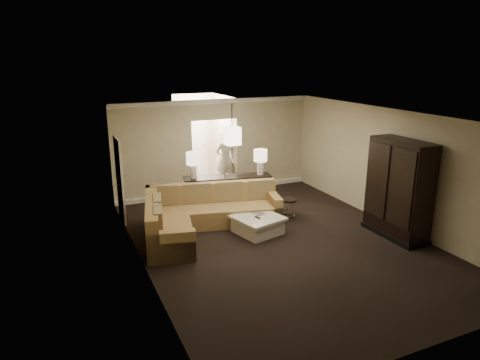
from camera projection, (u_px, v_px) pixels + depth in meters
name	position (u px, v px, depth m)	size (l,w,h in m)	color
ground	(280.00, 242.00, 9.52)	(8.00, 8.00, 0.00)	black
wall_back	(215.00, 147.00, 12.63)	(6.00, 0.04, 2.80)	#BCB18E
wall_front	(432.00, 261.00, 5.62)	(6.00, 0.04, 2.80)	#BCB18E
wall_left	(141.00, 201.00, 7.95)	(0.04, 8.00, 2.80)	#BCB18E
wall_right	(390.00, 167.00, 10.30)	(0.04, 8.00, 2.80)	#BCB18E
ceiling	(284.00, 116.00, 8.74)	(6.00, 8.00, 0.02)	silver
crown_molding	(215.00, 102.00, 12.22)	(6.00, 0.10, 0.12)	white
baseboard	(216.00, 190.00, 12.96)	(6.00, 0.10, 0.12)	white
side_door	(120.00, 180.00, 10.51)	(0.05, 0.90, 2.10)	white
foyer	(200.00, 142.00, 13.84)	(1.44, 2.02, 2.80)	beige
sectional_sofa	(200.00, 215.00, 10.08)	(3.70, 2.74, 0.97)	brown
coffee_table	(258.00, 224.00, 9.97)	(1.22, 1.22, 0.42)	white
console_table	(228.00, 189.00, 11.50)	(2.39, 1.03, 0.90)	black
armoire	(398.00, 191.00, 9.58)	(0.66, 1.55, 2.23)	black
drink_table	(289.00, 204.00, 10.82)	(0.41, 0.41, 0.52)	black
table_lamp_left	(193.00, 161.00, 11.10)	(0.36, 0.36, 0.69)	white
table_lamp_right	(260.00, 158.00, 11.44)	(0.36, 0.36, 0.69)	white
pendant_light	(232.00, 136.00, 11.34)	(0.38, 0.38, 1.09)	black
person	(225.00, 156.00, 13.18)	(0.73, 0.49, 2.02)	beige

